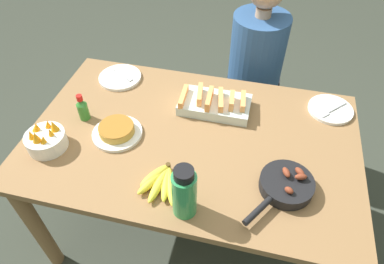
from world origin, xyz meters
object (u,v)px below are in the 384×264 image
(banana_bunch, at_px, (161,181))
(empty_plate_near_front, at_px, (120,77))
(frittata_plate_center, at_px, (117,131))
(melon_tray, at_px, (214,104))
(water_bottle, at_px, (184,192))
(empty_plate_far_left, at_px, (330,109))
(hot_sauce_bottle, at_px, (82,109))
(person_figure, at_px, (252,87))
(fruit_bowl_mango, at_px, (46,139))
(skillet, at_px, (286,185))

(banana_bunch, bearing_deg, empty_plate_near_front, 124.52)
(frittata_plate_center, bearing_deg, empty_plate_near_front, 110.36)
(melon_tray, relative_size, water_bottle, 1.43)
(melon_tray, distance_m, empty_plate_far_left, 0.56)
(banana_bunch, bearing_deg, frittata_plate_center, 141.87)
(empty_plate_near_front, relative_size, hot_sauce_bottle, 1.64)
(person_figure, bearing_deg, frittata_plate_center, -124.13)
(empty_plate_near_front, distance_m, water_bottle, 0.88)
(fruit_bowl_mango, xyz_separation_m, hot_sauce_bottle, (0.07, 0.20, 0.02))
(empty_plate_far_left, height_order, person_figure, person_figure)
(banana_bunch, distance_m, empty_plate_far_left, 0.90)
(banana_bunch, height_order, empty_plate_far_left, banana_bunch)
(water_bottle, bearing_deg, hot_sauce_bottle, 147.87)
(banana_bunch, xyz_separation_m, skillet, (0.48, 0.09, 0.01))
(skillet, relative_size, empty_plate_far_left, 1.52)
(empty_plate_far_left, bearing_deg, hot_sauce_bottle, -163.69)
(fruit_bowl_mango, relative_size, water_bottle, 0.72)
(melon_tray, relative_size, skillet, 1.05)
(hot_sauce_bottle, distance_m, person_figure, 1.08)
(frittata_plate_center, bearing_deg, empty_plate_far_left, 22.67)
(fruit_bowl_mango, bearing_deg, water_bottle, -14.15)
(banana_bunch, xyz_separation_m, empty_plate_near_front, (-0.41, 0.60, -0.01))
(skillet, relative_size, person_figure, 0.26)
(skillet, bearing_deg, empty_plate_far_left, -167.56)
(banana_bunch, height_order, person_figure, person_figure)
(melon_tray, height_order, empty_plate_near_front, melon_tray)
(person_figure, bearing_deg, empty_plate_far_left, -45.78)
(skillet, distance_m, empty_plate_near_front, 1.03)
(empty_plate_near_front, bearing_deg, skillet, -30.04)
(empty_plate_near_front, bearing_deg, melon_tray, -12.55)
(empty_plate_near_front, xyz_separation_m, hot_sauce_bottle, (-0.04, -0.33, 0.05))
(empty_plate_near_front, xyz_separation_m, fruit_bowl_mango, (-0.12, -0.53, 0.04))
(melon_tray, height_order, empty_plate_far_left, melon_tray)
(fruit_bowl_mango, bearing_deg, empty_plate_far_left, 23.77)
(fruit_bowl_mango, bearing_deg, hot_sauce_bottle, 69.47)
(empty_plate_near_front, bearing_deg, water_bottle, -52.32)
(hot_sauce_bottle, bearing_deg, person_figure, 45.22)
(frittata_plate_center, bearing_deg, water_bottle, -37.76)
(hot_sauce_bottle, bearing_deg, melon_tray, 19.95)
(water_bottle, bearing_deg, frittata_plate_center, 142.24)
(water_bottle, bearing_deg, skillet, 26.71)
(empty_plate_far_left, relative_size, hot_sauce_bottle, 1.54)
(melon_tray, distance_m, fruit_bowl_mango, 0.77)
(melon_tray, bearing_deg, empty_plate_near_front, 167.45)
(banana_bunch, distance_m, water_bottle, 0.18)
(fruit_bowl_mango, xyz_separation_m, person_figure, (0.81, 0.94, -0.29))
(melon_tray, bearing_deg, skillet, -48.06)
(frittata_plate_center, bearing_deg, person_figure, 55.87)
(hot_sauce_bottle, bearing_deg, water_bottle, -32.13)
(person_figure, bearing_deg, empty_plate_near_front, -149.33)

